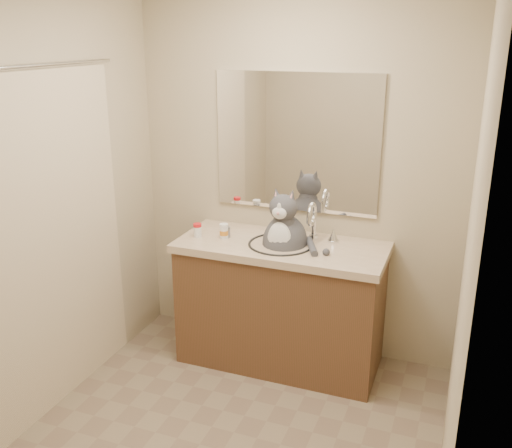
{
  "coord_description": "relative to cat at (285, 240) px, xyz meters",
  "views": [
    {
      "loc": [
        1.06,
        -2.28,
        2.13
      ],
      "look_at": [
        -0.06,
        0.65,
        1.07
      ],
      "focal_mm": 40.0,
      "sensor_mm": 36.0,
      "label": 1
    }
  ],
  "objects": [
    {
      "name": "pill_bottle_redcap",
      "position": [
        -0.58,
        -0.08,
        0.02
      ],
      "size": [
        0.07,
        0.07,
        0.09
      ],
      "rotation": [
        0.0,
        0.0,
        0.39
      ],
      "color": "white",
      "rests_on": "vanity"
    },
    {
      "name": "room",
      "position": [
        -0.02,
        -0.97,
        0.32
      ],
      "size": [
        2.22,
        2.52,
        2.42
      ],
      "color": "#86765D",
      "rests_on": "ground"
    },
    {
      "name": "grey_canister",
      "position": [
        -0.39,
        -0.02,
        0.01
      ],
      "size": [
        0.06,
        0.06,
        0.07
      ],
      "rotation": [
        0.0,
        0.0,
        0.38
      ],
      "color": "gray",
      "rests_on": "vanity"
    },
    {
      "name": "vanity",
      "position": [
        -0.02,
        -0.0,
        -0.43
      ],
      "size": [
        1.34,
        0.59,
        1.12
      ],
      "color": "brown",
      "rests_on": "ground"
    },
    {
      "name": "mirror",
      "position": [
        -0.02,
        0.27,
        0.57
      ],
      "size": [
        1.1,
        0.02,
        0.9
      ],
      "primitive_type": "cube",
      "color": "white",
      "rests_on": "room"
    },
    {
      "name": "shower_curtain",
      "position": [
        -1.07,
        -0.87,
        0.15
      ],
      "size": [
        0.02,
        1.3,
        1.93
      ],
      "color": "beige",
      "rests_on": "ground"
    },
    {
      "name": "pill_bottle_orange",
      "position": [
        -0.4,
        -0.04,
        0.02
      ],
      "size": [
        0.06,
        0.06,
        0.1
      ],
      "rotation": [
        0.0,
        0.0,
        -0.08
      ],
      "color": "white",
      "rests_on": "vanity"
    },
    {
      "name": "cat",
      "position": [
        0.0,
        0.0,
        0.0
      ],
      "size": [
        0.41,
        0.34,
        0.58
      ],
      "rotation": [
        0.0,
        0.0,
        -0.03
      ],
      "color": "#46454A",
      "rests_on": "vanity"
    }
  ]
}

